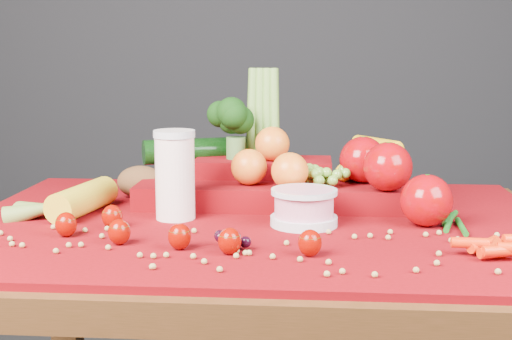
# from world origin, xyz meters

# --- Properties ---
(table) EXTENTS (1.10, 0.80, 0.75)m
(table) POSITION_xyz_m (0.00, 0.00, 0.66)
(table) COLOR #35200C
(table) RESTS_ON ground
(red_cloth) EXTENTS (1.05, 0.75, 0.01)m
(red_cloth) POSITION_xyz_m (0.00, 0.00, 0.76)
(red_cloth) COLOR #6D030A
(red_cloth) RESTS_ON table
(milk_glass) EXTENTS (0.08, 0.08, 0.16)m
(milk_glass) POSITION_xyz_m (-0.14, -0.00, 0.85)
(milk_glass) COLOR white
(milk_glass) RESTS_ON red_cloth
(yogurt_bowl) EXTENTS (0.12, 0.12, 0.06)m
(yogurt_bowl) POSITION_xyz_m (0.09, -0.03, 0.80)
(yogurt_bowl) COLOR silver
(yogurt_bowl) RESTS_ON red_cloth
(strawberry_scatter) EXTENTS (0.44, 0.18, 0.04)m
(strawberry_scatter) POSITION_xyz_m (-0.13, -0.17, 0.79)
(strawberry_scatter) COLOR #850B00
(strawberry_scatter) RESTS_ON red_cloth
(dark_grape_cluster) EXTENTS (0.06, 0.05, 0.03)m
(dark_grape_cluster) POSITION_xyz_m (-0.02, -0.19, 0.78)
(dark_grape_cluster) COLOR black
(dark_grape_cluster) RESTS_ON red_cloth
(soybean_scatter) EXTENTS (0.84, 0.24, 0.01)m
(soybean_scatter) POSITION_xyz_m (0.00, -0.20, 0.77)
(soybean_scatter) COLOR tan
(soybean_scatter) RESTS_ON red_cloth
(corn_ear) EXTENTS (0.21, 0.25, 0.06)m
(corn_ear) POSITION_xyz_m (-0.36, -0.01, 0.78)
(corn_ear) COLOR yellow
(corn_ear) RESTS_ON red_cloth
(potato) EXTENTS (0.10, 0.07, 0.07)m
(potato) POSITION_xyz_m (-0.25, 0.17, 0.80)
(potato) COLOR #503219
(potato) RESTS_ON red_cloth
(baby_carrot_pile) EXTENTS (0.18, 0.18, 0.03)m
(baby_carrot_pile) POSITION_xyz_m (0.38, -0.21, 0.78)
(baby_carrot_pile) COLOR red
(baby_carrot_pile) RESTS_ON red_cloth
(green_bean_pile) EXTENTS (0.14, 0.12, 0.01)m
(green_bean_pile) POSITION_xyz_m (0.35, -0.01, 0.77)
(green_bean_pile) COLOR #155C16
(green_bean_pile) RESTS_ON red_cloth
(produce_mound) EXTENTS (0.60, 0.37, 0.27)m
(produce_mound) POSITION_xyz_m (0.06, 0.15, 0.82)
(produce_mound) COLOR #6D030A
(produce_mound) RESTS_ON red_cloth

